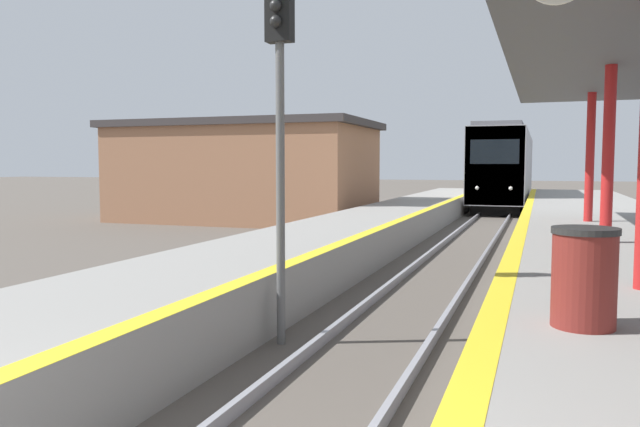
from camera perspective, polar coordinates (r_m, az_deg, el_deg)
name	(u,v)px	position (r m, az deg, el deg)	size (l,w,h in m)	color
train	(506,167)	(40.30, 16.64, 4.06)	(2.75, 20.58, 4.56)	black
signal_near	(280,91)	(8.59, -3.71, 11.13)	(0.36, 0.31, 5.03)	#595959
station_canopy	(628,40)	(11.37, 26.33, 14.02)	(3.85, 19.91, 3.72)	red
trash_bin	(584,277)	(6.51, 23.00, -5.38)	(0.63, 0.63, 0.96)	maroon
station_building	(245,171)	(28.11, -6.85, 3.87)	(11.27, 6.68, 4.37)	#9E6B4C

